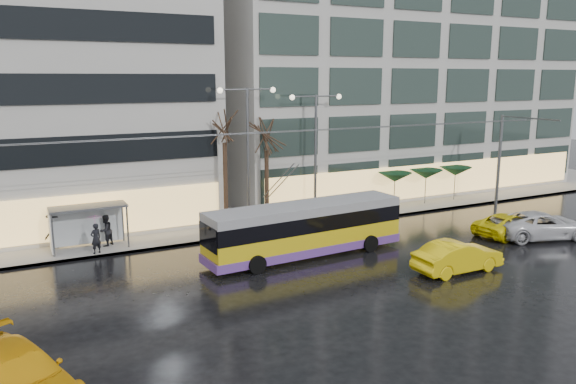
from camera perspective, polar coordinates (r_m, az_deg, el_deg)
ground at (r=27.05m, az=1.23°, el=-9.65°), size 140.00×140.00×0.00m
sidewalk at (r=39.99m, az=-5.79°, el=-2.54°), size 80.00×10.00×0.15m
kerb at (r=35.58m, az=-2.87°, el=-4.29°), size 80.00×0.10×0.15m
building_right at (r=51.62m, az=10.17°, el=14.58°), size 32.00×14.00×25.00m
trolleybus at (r=31.15m, az=1.76°, el=-3.96°), size 11.70×4.71×5.37m
catenary at (r=33.26m, az=-3.72°, el=1.97°), size 42.24×5.12×7.00m
bus_shelter at (r=33.98m, az=-20.27°, el=-2.48°), size 4.20×1.60×2.51m
street_lamp_near at (r=36.03m, az=-4.11°, el=5.49°), size 3.96×0.36×9.03m
street_lamp_far at (r=38.28m, az=2.83°, el=5.45°), size 3.96×0.36×8.53m
tree_a at (r=35.56m, az=-6.51°, el=7.14°), size 3.20×3.20×8.40m
tree_b at (r=36.96m, az=-2.21°, el=6.30°), size 3.20×3.20×7.70m
parasol_a at (r=42.79m, az=10.80°, el=1.49°), size 2.50×2.50×2.65m
parasol_b at (r=44.67m, az=13.85°, el=1.78°), size 2.50×2.50×2.65m
parasol_c at (r=46.68m, az=16.64°, el=2.04°), size 2.50×2.50×2.65m
taxi_b at (r=30.14m, az=16.85°, el=-6.29°), size 4.88×1.72×1.60m
taxi_c at (r=38.03m, az=21.47°, el=-3.09°), size 5.23×2.90×1.39m
taxi_d at (r=19.85m, az=-25.78°, el=-16.52°), size 4.24×6.15×1.65m
sedan_silver at (r=38.14m, az=24.37°, el=-3.08°), size 6.48×4.41×1.65m
pedestrian_a at (r=32.89m, az=-19.00°, el=-3.51°), size 1.28×1.29×2.19m
pedestrian_b at (r=34.31m, az=-18.03°, el=-3.73°), size 1.13×1.10×1.84m
pedestrian_c at (r=34.82m, az=-22.64°, el=-3.52°), size 1.13×0.88×2.11m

